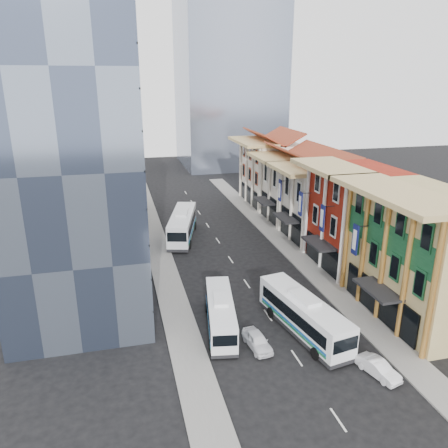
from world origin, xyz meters
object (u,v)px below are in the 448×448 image
object	(u,v)px
shophouse_tan	(423,256)
bus_right	(304,314)
bus_left_far	(182,224)
sedan_right	(378,368)
office_tower	(75,149)
sedan_left	(257,341)
bus_left_near	(221,313)

from	to	relation	value
shophouse_tan	bus_right	xyz separation A→B (m)	(-12.00, -0.57, -4.16)
shophouse_tan	bus_left_far	distance (m)	32.53
sedan_right	office_tower	bearing A→B (deg)	119.87
office_tower	sedan_left	distance (m)	25.69
bus_right	sedan_left	xyz separation A→B (m)	(-4.68, -1.21, -1.18)
shophouse_tan	office_tower	size ratio (longest dim) A/B	0.47
bus_left_near	office_tower	bearing A→B (deg)	144.36
bus_left_near	sedan_right	bearing A→B (deg)	-33.35
shophouse_tan	sedan_right	world-z (taller)	shophouse_tan
office_tower	bus_right	distance (m)	27.32
bus_left_far	bus_right	distance (m)	27.75
shophouse_tan	bus_left_near	size ratio (longest dim) A/B	1.42
office_tower	shophouse_tan	bearing A→B (deg)	-24.30
office_tower	sedan_right	size ratio (longest dim) A/B	8.13
office_tower	bus_left_near	xyz separation A→B (m)	(12.03, -12.09, -13.42)
bus_right	sedan_left	distance (m)	4.97
sedan_right	bus_right	bearing A→B (deg)	98.61
bus_left_near	sedan_left	world-z (taller)	bus_left_near
bus_right	office_tower	bearing A→B (deg)	132.40
shophouse_tan	bus_left_near	xyz separation A→B (m)	(-18.97, 1.91, -4.42)
bus_left_far	bus_right	world-z (taller)	bus_left_far
bus_left_far	bus_left_near	bearing A→B (deg)	-75.49
sedan_left	sedan_right	size ratio (longest dim) A/B	1.05
office_tower	sedan_left	world-z (taller)	office_tower
sedan_left	bus_left_far	bearing A→B (deg)	87.44
bus_right	sedan_right	bearing A→B (deg)	-75.47
office_tower	bus_right	world-z (taller)	office_tower
shophouse_tan	sedan_left	bearing A→B (deg)	-173.89
shophouse_tan	office_tower	xyz separation A→B (m)	(-31.00, 14.00, 9.00)
shophouse_tan	bus_left_far	xyz separation A→B (m)	(-18.61, 26.38, -4.00)
office_tower	bus_left_far	xyz separation A→B (m)	(12.39, 12.38, -13.00)
sedan_left	sedan_right	world-z (taller)	sedan_left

